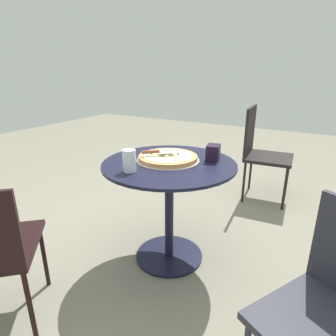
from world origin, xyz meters
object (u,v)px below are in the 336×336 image
object	(u,v)px
patio_table	(169,190)
patio_chair_near	(261,148)
pizza_server	(158,152)
napkin_dispenser	(213,153)
pizza_on_tray	(168,158)
drinking_cup	(129,161)

from	to	relation	value
patio_table	patio_chair_near	size ratio (longest dim) A/B	0.92
pizza_server	napkin_dispenser	xyz separation A→B (m)	(-0.30, -0.18, -0.01)
pizza_on_tray	napkin_dispenser	world-z (taller)	napkin_dispenser
pizza_server	patio_chair_near	xyz separation A→B (m)	(-0.37, -1.31, -0.24)
pizza_on_tray	patio_chair_near	size ratio (longest dim) A/B	0.44
pizza_server	napkin_dispenser	world-z (taller)	napkin_dispenser
pizza_server	drinking_cup	size ratio (longest dim) A/B	1.45
patio_table	drinking_cup	distance (m)	0.38
pizza_on_tray	drinking_cup	world-z (taller)	drinking_cup
napkin_dispenser	patio_chair_near	xyz separation A→B (m)	(-0.07, -1.13, -0.23)
patio_table	drinking_cup	world-z (taller)	drinking_cup
patio_chair_near	patio_table	bearing A→B (deg)	77.57
drinking_cup	patio_chair_near	bearing A→B (deg)	-104.51
pizza_on_tray	drinking_cup	xyz separation A→B (m)	(0.09, 0.29, 0.05)
patio_table	patio_chair_near	world-z (taller)	patio_chair_near
pizza_on_tray	napkin_dispenser	distance (m)	0.29
pizza_on_tray	pizza_server	distance (m)	0.07
pizza_on_tray	pizza_server	size ratio (longest dim) A/B	2.19
pizza_on_tray	napkin_dispenser	bearing A→B (deg)	-149.57
patio_table	napkin_dispenser	xyz separation A→B (m)	(-0.22, -0.18, 0.24)
pizza_on_tray	pizza_server	xyz separation A→B (m)	(0.05, 0.03, 0.04)
drinking_cup	pizza_server	bearing A→B (deg)	-98.25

